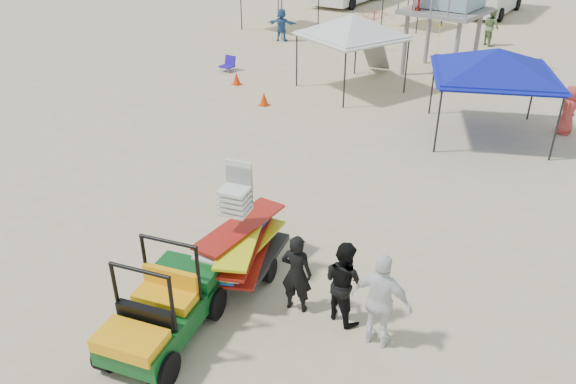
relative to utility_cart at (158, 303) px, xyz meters
The scene contains 14 objects.
ground 1.25m from the utility_cart, 112.39° to the left, with size 140.00×140.00×0.00m, color beige.
utility_cart is the anchor object (origin of this frame).
surf_trailer 2.33m from the utility_cart, 89.86° to the left, with size 1.73×2.59×2.25m.
man_left 2.54m from the utility_cart, 53.21° to the left, with size 0.60×0.39×1.64m, color black.
man_mid 3.29m from the utility_cart, 43.93° to the left, with size 0.81×0.63×1.66m, color black.
man_right 3.81m from the utility_cart, 32.27° to the left, with size 1.09×0.45×1.85m, color white.
canopy_blue 12.86m from the utility_cart, 80.63° to the left, with size 4.57×4.57×3.22m.
canopy_white_a 14.89m from the utility_cart, 104.67° to the left, with size 4.18×4.18×3.31m.
umbrella_a 20.85m from the utility_cart, 105.47° to the left, with size 2.10×2.14×1.92m, color #AE1C12.
umbrella_b 20.95m from the utility_cart, 96.90° to the left, with size 1.94×1.98×1.78m, color yellow.
cone_near 12.24m from the utility_cart, 116.77° to the left, with size 0.34×0.34×0.50m, color #EC3707.
cone_far 14.61m from the utility_cart, 122.53° to the left, with size 0.34×0.34×0.50m, color #EA3607.
beach_chair_a 16.55m from the utility_cart, 124.34° to the left, with size 0.56×0.60×0.64m.
distant_beachgoers 21.39m from the utility_cart, 93.99° to the left, with size 23.60×15.37×1.82m.
Camera 1 is at (6.31, -5.92, 7.15)m, focal length 35.00 mm.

